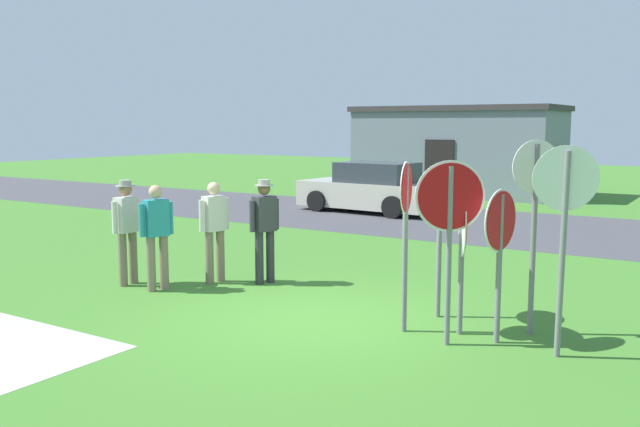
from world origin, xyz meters
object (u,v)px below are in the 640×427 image
Objects in this scene: stop_sign_far_back at (450,219)px; person_in_dark_shirt at (127,226)px; stop_sign_nearest at (406,218)px; stop_sign_rear_left at (535,205)px; parked_car_on_street at (372,189)px; person_near_signs at (156,229)px; person_with_sunhat at (264,225)px; stop_sign_leaning_left at (564,215)px; person_holding_notes at (214,226)px; stop_sign_low_front at (440,211)px; stop_sign_tallest at (500,239)px; stop_sign_leaning_right at (462,234)px.

person_in_dark_shirt is (-5.64, 0.11, -0.55)m from stop_sign_far_back.
stop_sign_rear_left reaches higher than stop_sign_nearest.
person_near_signs is (1.77, -10.57, 0.29)m from parked_car_on_street.
stop_sign_far_back reaches higher than person_near_signs.
person_in_dark_shirt is at bearing -178.80° from stop_sign_nearest.
stop_sign_far_back is at bearing -57.77° from parked_car_on_street.
stop_sign_leaning_left is at bearing -13.03° from person_with_sunhat.
stop_sign_far_back reaches higher than person_in_dark_shirt.
stop_sign_far_back reaches higher than person_with_sunhat.
parked_car_on_street is 2.61× the size of person_holding_notes.
stop_sign_nearest is 0.86m from stop_sign_low_front.
person_with_sunhat is at bearing 159.09° from stop_sign_nearest.
stop_sign_tallest is 0.77× the size of stop_sign_rear_left.
person_in_dark_shirt is (-1.10, -0.90, 0.03)m from person_holding_notes.
stop_sign_leaning_right is 5.64m from person_in_dark_shirt.
parked_car_on_street is 1.83× the size of stop_sign_leaning_left.
stop_sign_rear_left reaches higher than person_with_sunhat.
stop_sign_nearest is 1.25× the size of person_with_sunhat.
stop_sign_far_back is 0.92× the size of stop_sign_leaning_left.
stop_sign_rear_left is 1.45× the size of person_near_signs.
stop_sign_far_back is 1.22m from stop_sign_rear_left.
parked_car_on_street is at bearing 125.07° from stop_sign_tallest.
parked_car_on_street is at bearing 102.81° from person_holding_notes.
stop_sign_low_front is at bearing -57.32° from parked_car_on_street.
person_near_signs is (-6.20, -0.14, -0.66)m from stop_sign_leaning_left.
person_with_sunhat is at bearing 174.04° from stop_sign_low_front.
person_in_dark_shirt is at bearing -140.95° from person_holding_notes.
stop_sign_low_front is 1.23× the size of person_with_sunhat.
person_with_sunhat is (-3.22, 0.34, -0.48)m from stop_sign_low_front.
stop_sign_tallest is at bearing -9.91° from stop_sign_leaning_right.
stop_sign_leaning_right is (-0.02, 0.49, -0.24)m from stop_sign_far_back.
stop_sign_low_front is (-1.05, 0.67, 0.19)m from stop_sign_tallest.
stop_sign_leaning_right reaches higher than person_near_signs.
stop_sign_leaning_left is 6.91m from person_in_dark_shirt.
person_holding_notes is (-5.02, 0.61, -0.32)m from stop_sign_tallest.
stop_sign_low_front is (-1.29, 0.09, -0.18)m from stop_sign_rear_left.
person_in_dark_shirt is (-4.97, -0.10, -0.48)m from stop_sign_nearest.
person_near_signs reaches higher than parked_car_on_street.
person_in_dark_shirt is at bearing -176.14° from stop_sign_leaning_right.
stop_sign_leaning_left is at bearing -54.85° from stop_sign_rear_left.
stop_sign_leaning_left is at bearing 1.29° from person_near_signs.
person_in_dark_shirt is (-6.12, -0.29, -0.29)m from stop_sign_tallest.
stop_sign_leaning_left reaches higher than person_near_signs.
stop_sign_far_back reaches higher than stop_sign_leaning_right.
stop_sign_low_front reaches higher than stop_sign_tallest.
stop_sign_nearest is 4.99m from person_in_dark_shirt.
person_holding_notes is (-4.51, 0.52, -0.34)m from stop_sign_leaning_right.
person_with_sunhat is at bearing 35.16° from person_in_dark_shirt.
person_in_dark_shirt reaches higher than person_near_signs.
person_holding_notes is (-5.25, 0.02, -0.70)m from stop_sign_rear_left.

